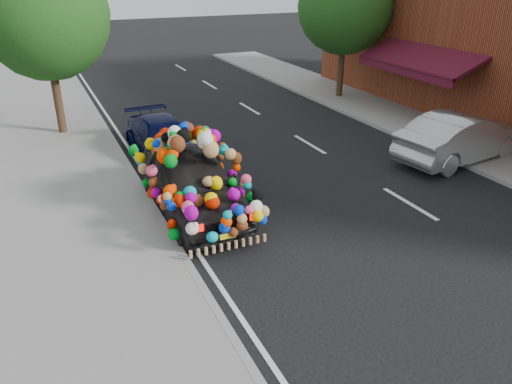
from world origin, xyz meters
TOP-DOWN VIEW (x-y plane):
  - ground at (0.00, 0.00)m, footprint 100.00×100.00m
  - sidewalk at (-4.30, 0.00)m, footprint 4.00×60.00m
  - kerb at (-2.35, 0.00)m, footprint 0.15×60.00m
  - footpath_far at (8.20, 3.00)m, footprint 3.00×40.00m
  - lane_markings at (3.60, 0.00)m, footprint 6.00×50.00m
  - tree_near_sidewalk at (-3.80, 9.50)m, footprint 4.20×4.20m
  - tree_far_b at (8.00, 10.00)m, footprint 4.00×4.00m
  - plush_art_car at (-1.46, 1.84)m, footprint 2.15×4.66m
  - navy_sedan at (-1.11, 5.83)m, footprint 1.92×4.19m
  - silver_hatchback at (7.00, 1.83)m, footprint 4.63×2.17m

SIDE VIEW (x-z plane):
  - ground at x=0.00m, z-range 0.00..0.00m
  - lane_markings at x=3.60m, z-range 0.00..0.01m
  - sidewalk at x=-4.30m, z-range 0.00..0.12m
  - footpath_far at x=8.20m, z-range 0.00..0.12m
  - kerb at x=-2.35m, z-range 0.00..0.13m
  - navy_sedan at x=-1.11m, z-range 0.00..1.19m
  - silver_hatchback at x=7.00m, z-range 0.00..1.47m
  - plush_art_car at x=-1.46m, z-range 0.03..2.19m
  - tree_far_b at x=8.00m, z-range 0.94..6.84m
  - tree_near_sidewalk at x=-3.80m, z-range 0.96..7.09m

